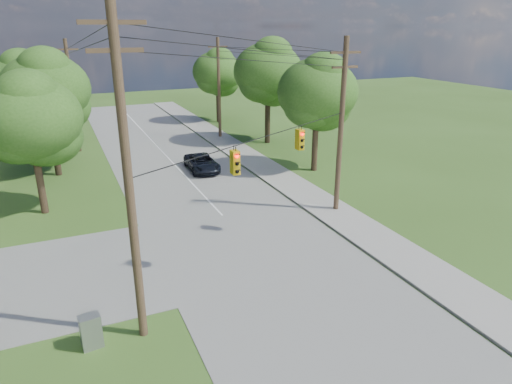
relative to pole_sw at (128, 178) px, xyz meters
name	(u,v)px	position (x,y,z in m)	size (l,w,h in m)	color
ground	(259,311)	(4.60, -0.40, -6.23)	(140.00, 140.00, 0.00)	#34541C
main_road	(255,250)	(6.60, 4.60, -6.21)	(10.00, 100.00, 0.03)	gray
sidewalk_east	(361,228)	(13.30, 4.60, -6.17)	(2.60, 100.00, 0.12)	gray
pole_sw	(128,178)	(0.00, 0.00, 0.00)	(2.00, 0.32, 12.00)	brown
pole_ne	(341,125)	(13.50, 7.60, -0.76)	(2.00, 0.32, 10.50)	brown
pole_north_e	(219,88)	(13.50, 29.60, -1.10)	(2.00, 0.32, 10.00)	brown
pole_north_w	(72,96)	(-0.40, 29.60, -1.10)	(2.00, 0.32, 10.00)	brown
power_lines	(201,60)	(6.10, 11.14, 2.93)	(13.93, 29.62, 4.93)	black
traffic_signals	(270,149)	(7.15, 4.03, -0.73)	(4.91, 3.27, 1.05)	#C6A00B
tree_w_near	(29,119)	(-3.40, 14.60, -0.30)	(6.00, 6.00, 8.40)	#423121
tree_w_mid	(46,90)	(-2.40, 22.60, 0.35)	(6.40, 6.40, 9.22)	#423121
tree_w_far	(22,81)	(-4.40, 32.60, 0.02)	(6.00, 6.00, 8.73)	#423121
tree_e_near	(317,92)	(16.60, 15.60, 0.02)	(6.20, 6.20, 8.81)	#423121
tree_e_mid	(268,72)	(17.10, 25.60, 0.68)	(6.60, 6.60, 9.64)	#423121
tree_e_far	(217,72)	(16.10, 37.60, -0.31)	(5.80, 5.80, 8.32)	#423121
car_main_north	(202,163)	(8.24, 19.05, -5.55)	(2.14, 4.63, 1.29)	black
control_cabinet	(91,331)	(-1.84, 0.02, -5.58)	(0.72, 0.52, 1.30)	gray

